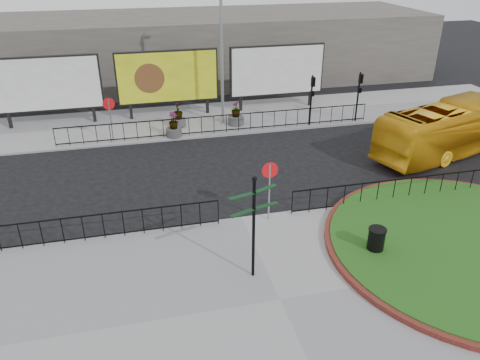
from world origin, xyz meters
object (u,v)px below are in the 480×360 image
object	(u,v)px
planter_a	(174,128)
planter_b	(178,117)
lamp_post	(222,44)
planter_c	(236,116)
litter_bin	(376,241)
billboard_mid	(168,77)
fingerpost_sign	(254,218)
bus	(456,127)

from	to	relation	value
planter_a	planter_b	bearing A→B (deg)	74.24
lamp_post	planter_c	world-z (taller)	lamp_post
litter_bin	lamp_post	bearing A→B (deg)	99.64
lamp_post	planter_a	world-z (taller)	lamp_post
billboard_mid	fingerpost_sign	world-z (taller)	billboard_mid
billboard_mid	planter_b	distance (m)	2.75
lamp_post	planter_c	bearing A→B (deg)	-37.30
fingerpost_sign	bus	world-z (taller)	fingerpost_sign
bus	planter_c	size ratio (longest dim) A/B	6.81
lamp_post	litter_bin	world-z (taller)	lamp_post
planter_a	litter_bin	bearing A→B (deg)	-66.46
planter_c	billboard_mid	bearing A→B (deg)	145.96
litter_bin	planter_c	bearing A→B (deg)	97.22
billboard_mid	planter_c	world-z (taller)	billboard_mid
billboard_mid	planter_a	distance (m)	4.08
bus	fingerpost_sign	bearing A→B (deg)	103.09
planter_c	litter_bin	bearing A→B (deg)	-82.78
planter_a	planter_c	xyz separation A→B (m)	(3.85, 1.07, 0.00)
fingerpost_sign	planter_c	bearing A→B (deg)	64.29
lamp_post	planter_c	size ratio (longest dim) A/B	6.36
litter_bin	planter_c	world-z (taller)	planter_c
lamp_post	fingerpost_sign	world-z (taller)	lamp_post
lamp_post	bus	bearing A→B (deg)	-32.52
fingerpost_sign	planter_b	distance (m)	14.74
fingerpost_sign	bus	xyz separation A→B (m)	(12.93, 7.68, -0.94)
litter_bin	planter_b	bearing A→B (deg)	109.62
fingerpost_sign	litter_bin	bearing A→B (deg)	-13.08
billboard_mid	planter_c	size ratio (longest dim) A/B	4.27
fingerpost_sign	litter_bin	distance (m)	4.78
bus	planter_b	size ratio (longest dim) A/B	6.71
bus	planter_a	size ratio (longest dim) A/B	7.03
bus	planter_a	world-z (taller)	bus
litter_bin	planter_b	xyz separation A→B (m)	(-5.17, 14.50, 0.07)
planter_c	planter_a	bearing A→B (deg)	-164.44
lamp_post	bus	world-z (taller)	lamp_post
billboard_mid	bus	world-z (taller)	billboard_mid
litter_bin	planter_a	bearing A→B (deg)	113.54
lamp_post	bus	size ratio (longest dim) A/B	0.93
litter_bin	planter_c	xyz separation A→B (m)	(-1.77, 13.97, 0.00)
fingerpost_sign	bus	size ratio (longest dim) A/B	0.37
bus	planter_b	bearing A→B (deg)	45.32
fingerpost_sign	planter_a	world-z (taller)	fingerpost_sign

